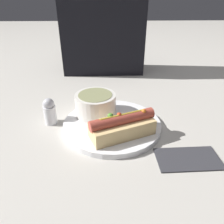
{
  "coord_description": "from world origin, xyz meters",
  "views": [
    {
      "loc": [
        -0.01,
        -0.47,
        0.32
      ],
      "look_at": [
        0.0,
        0.0,
        0.04
      ],
      "focal_mm": 35.0,
      "sensor_mm": 36.0,
      "label": 1
    }
  ],
  "objects_px": {
    "spoon": "(93,113)",
    "salt_shaker": "(50,111)",
    "soup_bowl": "(96,103)",
    "hot_dog": "(122,126)",
    "seated_diner": "(103,15)"
  },
  "relations": [
    {
      "from": "hot_dog",
      "to": "soup_bowl",
      "type": "xyz_separation_m",
      "value": [
        -0.06,
        0.1,
        0.01
      ]
    },
    {
      "from": "soup_bowl",
      "to": "salt_shaker",
      "type": "bearing_deg",
      "value": -170.11
    },
    {
      "from": "hot_dog",
      "to": "salt_shaker",
      "type": "height_order",
      "value": "hot_dog"
    },
    {
      "from": "spoon",
      "to": "seated_diner",
      "type": "xyz_separation_m",
      "value": [
        0.03,
        0.4,
        0.2
      ]
    },
    {
      "from": "hot_dog",
      "to": "seated_diner",
      "type": "height_order",
      "value": "seated_diner"
    },
    {
      "from": "spoon",
      "to": "seated_diner",
      "type": "distance_m",
      "value": 0.45
    },
    {
      "from": "seated_diner",
      "to": "hot_dog",
      "type": "bearing_deg",
      "value": -84.95
    },
    {
      "from": "hot_dog",
      "to": "soup_bowl",
      "type": "distance_m",
      "value": 0.12
    },
    {
      "from": "salt_shaker",
      "to": "seated_diner",
      "type": "height_order",
      "value": "seated_diner"
    },
    {
      "from": "soup_bowl",
      "to": "salt_shaker",
      "type": "relative_size",
      "value": 1.51
    },
    {
      "from": "salt_shaker",
      "to": "seated_diner",
      "type": "distance_m",
      "value": 0.48
    },
    {
      "from": "seated_diner",
      "to": "salt_shaker",
      "type": "bearing_deg",
      "value": -108.39
    },
    {
      "from": "hot_dog",
      "to": "salt_shaker",
      "type": "bearing_deg",
      "value": 134.7
    },
    {
      "from": "spoon",
      "to": "seated_diner",
      "type": "relative_size",
      "value": 0.36
    },
    {
      "from": "spoon",
      "to": "salt_shaker",
      "type": "bearing_deg",
      "value": 94.26
    }
  ]
}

